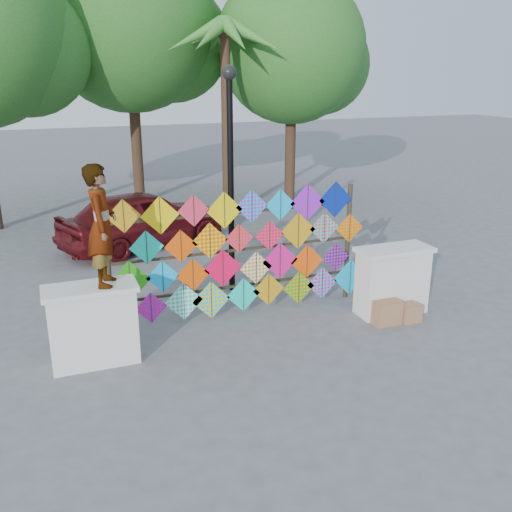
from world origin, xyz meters
name	(u,v)px	position (x,y,z in m)	size (l,w,h in m)	color
ground	(253,330)	(0.00, 0.00, 0.00)	(80.00, 80.00, 0.00)	slate
parapet_left	(93,325)	(-2.70, -0.20, 0.65)	(1.40, 0.65, 1.28)	silver
parapet_right	(392,280)	(2.70, -0.20, 0.65)	(1.40, 0.65, 1.28)	silver
kite_rack	(244,253)	(0.11, 0.73, 1.20)	(5.00, 0.24, 2.39)	#31291B
tree_mid	(132,23)	(0.11, 11.03, 5.77)	(6.30, 5.60, 8.61)	#4D2E21
tree_east	(294,50)	(5.09, 9.53, 4.99)	(5.40, 4.80, 7.42)	#4D2E21
palm_tree	(225,49)	(2.20, 8.00, 4.95)	(3.62, 3.62, 5.83)	#4D2E21
vendor_woman	(102,226)	(-2.44, -0.20, 2.19)	(0.67, 0.44, 1.83)	#99999E
sedan	(143,218)	(-0.83, 5.77, 0.74)	(1.75, 4.34, 1.48)	#590F14
lamppost	(230,160)	(0.30, 2.00, 2.69)	(0.28, 0.28, 4.46)	black
cardboard_box_near	(385,311)	(2.34, -0.54, 0.22)	(0.49, 0.44, 0.44)	#946748
cardboard_box_far	(408,312)	(2.80, -0.63, 0.16)	(0.38, 0.35, 0.32)	#946748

